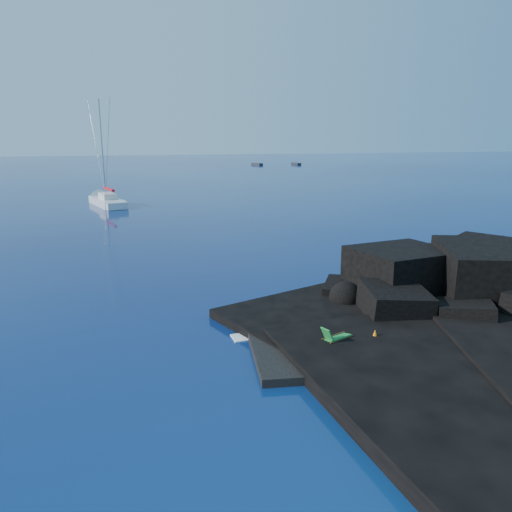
{
  "coord_description": "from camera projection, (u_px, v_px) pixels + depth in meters",
  "views": [
    {
      "loc": [
        -4.13,
        -18.23,
        9.2
      ],
      "look_at": [
        2.61,
        10.03,
        2.0
      ],
      "focal_mm": 35.0,
      "sensor_mm": 36.0,
      "label": 1
    }
  ],
  "objects": [
    {
      "name": "distant_boat_b",
      "position": [
        296.0,
        165.0,
        147.36
      ],
      "size": [
        1.95,
        4.24,
        0.54
      ],
      "primitive_type": "cube",
      "rotation": [
        0.0,
        0.0,
        0.17
      ],
      "color": "#242429",
      "rests_on": "ground"
    },
    {
      "name": "headland",
      "position": [
        480.0,
        313.0,
        26.12
      ],
      "size": [
        24.0,
        24.0,
        3.6
      ],
      "primitive_type": null,
      "color": "black",
      "rests_on": "ground"
    },
    {
      "name": "towel",
      "position": [
        371.0,
        349.0,
        20.95
      ],
      "size": [
        1.85,
        1.18,
        0.04
      ],
      "primitive_type": "cube",
      "rotation": [
        0.0,
        0.0,
        0.23
      ],
      "color": "silver",
      "rests_on": "beach"
    },
    {
      "name": "ground",
      "position": [
        251.0,
        364.0,
        20.36
      ],
      "size": [
        400.0,
        400.0,
        0.0
      ],
      "primitive_type": "plane",
      "color": "#030436",
      "rests_on": "ground"
    },
    {
      "name": "distant_boat_a",
      "position": [
        257.0,
        165.0,
        145.66
      ],
      "size": [
        2.79,
        4.41,
        0.56
      ],
      "primitive_type": "cube",
      "rotation": [
        0.0,
        0.0,
        0.38
      ],
      "color": "#27272D",
      "rests_on": "ground"
    },
    {
      "name": "deck_chair",
      "position": [
        338.0,
        333.0,
        21.37
      ],
      "size": [
        1.54,
        1.12,
        0.97
      ],
      "primitive_type": null,
      "rotation": [
        0.0,
        0.0,
        0.4
      ],
      "color": "#1C8131",
      "rests_on": "beach"
    },
    {
      "name": "beach",
      "position": [
        348.0,
        349.0,
        21.84
      ],
      "size": [
        9.08,
        6.86,
        0.7
      ],
      "primitive_type": "cube",
      "rotation": [
        0.0,
        0.0,
        -0.1
      ],
      "color": "black",
      "rests_on": "ground"
    },
    {
      "name": "surf_foam",
      "position": [
        322.0,
        313.0,
        26.2
      ],
      "size": [
        10.0,
        8.0,
        0.06
      ],
      "primitive_type": null,
      "color": "white",
      "rests_on": "ground"
    },
    {
      "name": "sailboat",
      "position": [
        107.0,
        205.0,
        64.91
      ],
      "size": [
        6.5,
        13.01,
        13.42
      ],
      "primitive_type": null,
      "rotation": [
        0.0,
        0.0,
        0.31
      ],
      "color": "silver",
      "rests_on": "ground"
    },
    {
      "name": "sunbather",
      "position": [
        371.0,
        346.0,
        20.92
      ],
      "size": [
        1.67,
        0.77,
        0.22
      ],
      "primitive_type": null,
      "rotation": [
        0.0,
        0.0,
        0.23
      ],
      "color": "tan",
      "rests_on": "towel"
    },
    {
      "name": "marker_cone",
      "position": [
        375.0,
        336.0,
        21.67
      ],
      "size": [
        0.43,
        0.43,
        0.55
      ],
      "primitive_type": "cone",
      "rotation": [
        0.0,
        0.0,
        -0.22
      ],
      "color": "orange",
      "rests_on": "beach"
    }
  ]
}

